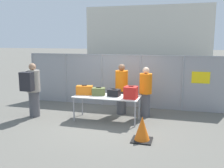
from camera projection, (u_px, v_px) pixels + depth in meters
The scene contains 13 objects.
ground_plane at pixel (106, 121), 7.71m from camera, with size 120.00×120.00×0.00m, color #605E56.
fence_section at pixel (121, 79), 9.30m from camera, with size 7.52×0.07×1.95m.
inspection_table at pixel (107, 98), 7.67m from camera, with size 2.03×0.81×0.77m.
suitcase_orange at pixel (84, 90), 7.86m from camera, with size 0.54×0.32×0.31m.
suitcase_olive at pixel (99, 92), 7.76m from camera, with size 0.44×0.32×0.26m.
suitcase_black at pixel (114, 93), 7.65m from camera, with size 0.38×0.31×0.24m.
suitcase_red at pixel (131, 93), 7.32m from camera, with size 0.38×0.37×0.38m.
traveler_hooded at pixel (32, 88), 7.98m from camera, with size 0.43×0.67×1.75m.
security_worker_near at pixel (122, 88), 8.35m from camera, with size 0.42×0.42×1.69m.
security_worker_far at pixel (146, 91), 8.04m from camera, with size 0.40×0.40×1.63m.
utility_trailer at pixel (156, 85), 11.74m from camera, with size 4.38×1.96×0.67m.
distant_hangar at pixel (154, 36), 32.05m from camera, with size 13.10×13.51×5.96m.
traffic_cone at pixel (142, 129), 6.17m from camera, with size 0.50×0.50×0.63m.
Camera 1 is at (2.18, -7.07, 2.48)m, focal length 40.00 mm.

